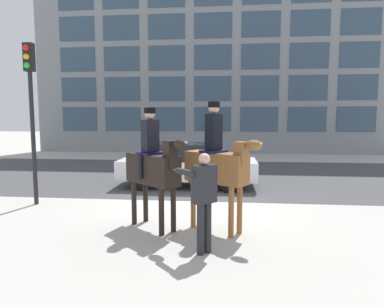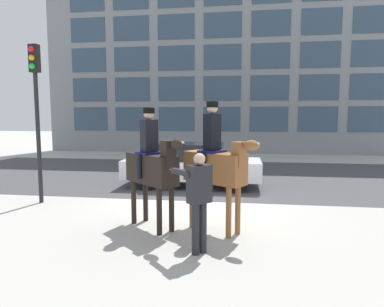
# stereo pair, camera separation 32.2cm
# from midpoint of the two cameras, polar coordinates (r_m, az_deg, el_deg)

# --- Properties ---
(ground_plane) EXTENTS (80.00, 80.00, 0.00)m
(ground_plane) POSITION_cam_midpoint_polar(r_m,az_deg,el_deg) (9.14, -1.00, -8.75)
(ground_plane) COLOR #B2AFA8
(road_surface) EXTENTS (22.99, 8.50, 0.01)m
(road_surface) POSITION_cam_midpoint_polar(r_m,az_deg,el_deg) (13.76, 1.33, -3.60)
(road_surface) COLOR #444447
(road_surface) RESTS_ON ground_plane
(office_building_facade) EXTENTS (22.99, 0.33, 15.12)m
(office_building_facade) POSITION_cam_midpoint_polar(r_m,az_deg,el_deg) (22.39, 3.11, 19.74)
(office_building_facade) COLOR gray
(office_building_facade) RESTS_ON ground_plane
(mounted_horse_lead) EXTENTS (1.52, 1.37, 2.54)m
(mounted_horse_lead) POSITION_cam_midpoint_polar(r_m,az_deg,el_deg) (7.17, -7.70, -2.05)
(mounted_horse_lead) COLOR black
(mounted_horse_lead) RESTS_ON ground_plane
(mounted_horse_companion) EXTENTS (1.59, 1.23, 2.66)m
(mounted_horse_companion) POSITION_cam_midpoint_polar(r_m,az_deg,el_deg) (6.98, 2.92, -1.80)
(mounted_horse_companion) COLOR brown
(mounted_horse_companion) RESTS_ON ground_plane
(pedestrian_bystander) EXTENTS (0.85, 0.63, 1.75)m
(pedestrian_bystander) POSITION_cam_midpoint_polar(r_m,az_deg,el_deg) (5.87, 0.32, -6.92)
(pedestrian_bystander) COLOR #232328
(pedestrian_bystander) RESTS_ON ground_plane
(street_car_near_lane) EXTENTS (4.52, 1.78, 1.46)m
(street_car_near_lane) POSITION_cam_midpoint_polar(r_m,az_deg,el_deg) (11.45, -1.66, -1.81)
(street_car_near_lane) COLOR silver
(street_car_near_lane) RESTS_ON ground_plane
(traffic_light) EXTENTS (0.24, 0.29, 4.23)m
(traffic_light) POSITION_cam_midpoint_polar(r_m,az_deg,el_deg) (10.02, -26.12, 8.25)
(traffic_light) COLOR black
(traffic_light) RESTS_ON ground_plane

